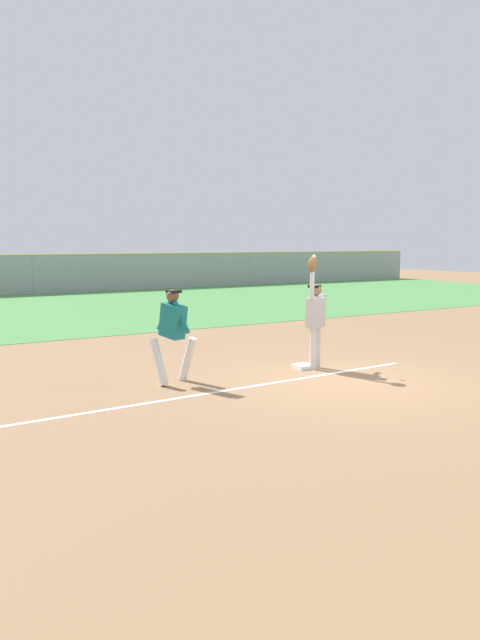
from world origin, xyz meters
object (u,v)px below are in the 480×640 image
object	(u,v)px
first_base	(304,366)
parked_car_silver	(161,272)
runner	(173,329)
baseball	(314,256)
fielder	(315,314)
parked_car_tan	(62,275)

from	to	relation	value
first_base	parked_car_silver	bearing A→B (deg)	71.14
first_base	runner	bearing A→B (deg)	176.52
baseball	parked_car_silver	world-z (taller)	baseball
fielder	parked_car_tan	world-z (taller)	fielder
fielder	runner	size ratio (longest dim) A/B	1.33
first_base	baseball	xyz separation A→B (m)	(0.31, 0.10, 2.23)
first_base	parked_car_tan	xyz separation A→B (m)	(2.70, 26.43, 0.63)
baseball	runner	bearing A→B (deg)	178.68
fielder	parked_car_silver	distance (m)	27.70
runner	parked_car_tan	xyz separation A→B (m)	(5.56, 26.26, -0.32)
first_base	baseball	bearing A→B (deg)	17.89
first_base	parked_car_tan	size ratio (longest dim) A/B	0.08
parked_car_tan	fielder	bearing A→B (deg)	-92.95
parked_car_tan	parked_car_silver	bearing A→B (deg)	-0.17
runner	fielder	bearing A→B (deg)	-22.56
runner	parked_car_tan	bearing A→B (deg)	61.31
fielder	parked_car_tan	xyz separation A→B (m)	(2.53, 26.56, -0.45)
parked_car_silver	runner	bearing A→B (deg)	-119.28
baseball	parked_car_silver	xyz separation A→B (m)	(8.62, 26.04, -1.60)
fielder	baseball	xyz separation A→B (m)	(0.14, 0.24, 1.15)
runner	baseball	world-z (taller)	baseball
baseball	parked_car_silver	size ratio (longest dim) A/B	0.02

